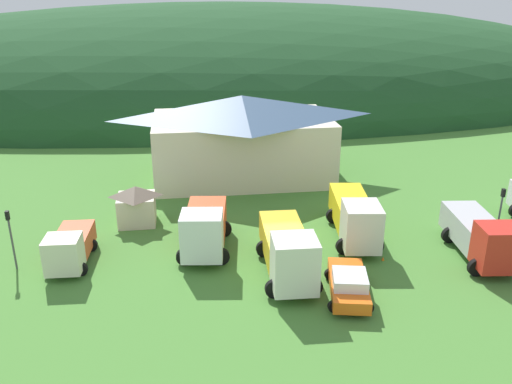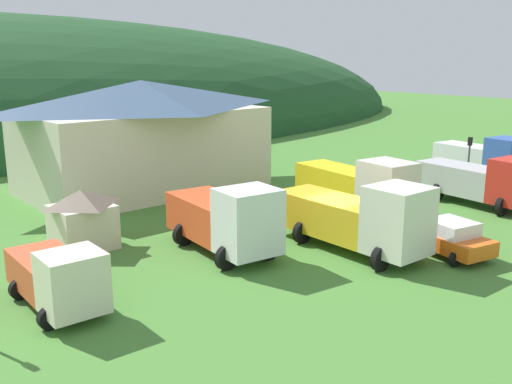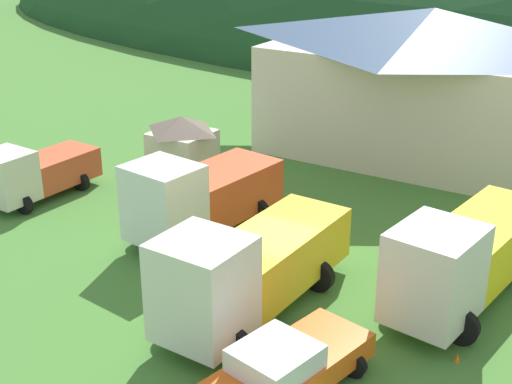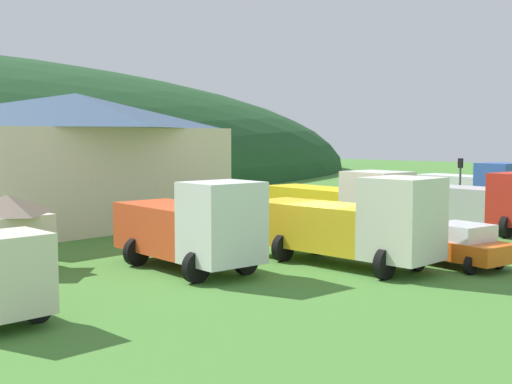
# 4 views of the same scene
# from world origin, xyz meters

# --- Properties ---
(ground_plane) EXTENTS (200.00, 200.00, 0.00)m
(ground_plane) POSITION_xyz_m (0.00, 0.00, 0.00)
(ground_plane) COLOR #477F33
(depot_building) EXTENTS (16.47, 9.71, 7.36)m
(depot_building) POSITION_xyz_m (-0.67, 16.59, 3.79)
(depot_building) COLOR beige
(depot_building) RESTS_ON ground
(play_shed_cream) EXTENTS (2.82, 2.68, 2.85)m
(play_shed_cream) POSITION_xyz_m (-9.33, 7.60, 1.47)
(play_shed_cream) COLOR beige
(play_shed_cream) RESTS_ON ground
(light_truck_cream) EXTENTS (2.68, 5.35, 2.51)m
(light_truck_cream) POSITION_xyz_m (-12.95, 1.76, 1.25)
(light_truck_cream) COLOR beige
(light_truck_cream) RESTS_ON ground
(heavy_rig_white) EXTENTS (3.77, 6.91, 3.42)m
(heavy_rig_white) POSITION_xyz_m (-4.68, 2.50, 1.69)
(heavy_rig_white) COLOR white
(heavy_rig_white) RESTS_ON ground
(heavy_rig_striped) EXTENTS (3.40, 8.03, 3.54)m
(heavy_rig_striped) POSITION_xyz_m (0.02, -1.37, 1.70)
(heavy_rig_striped) COLOR silver
(heavy_rig_striped) RESTS_ON ground
(flatbed_truck_yellow) EXTENTS (3.69, 8.29, 3.39)m
(flatbed_truck_yellow) POSITION_xyz_m (5.41, 2.93, 1.70)
(flatbed_truck_yellow) COLOR silver
(flatbed_truck_yellow) RESTS_ON ground
(crane_truck_red) EXTENTS (3.64, 7.48, 3.16)m
(crane_truck_red) POSITION_xyz_m (12.40, -0.80, 1.59)
(crane_truck_red) COLOR red
(crane_truck_red) RESTS_ON ground
(box_truck_blue) EXTENTS (3.61, 6.79, 3.37)m
(box_truck_blue) POSITION_xyz_m (19.14, 2.63, 1.70)
(box_truck_blue) COLOR #3356AD
(box_truck_blue) RESTS_ON ground
(service_pickup_orange) EXTENTS (3.06, 5.25, 1.66)m
(service_pickup_orange) POSITION_xyz_m (2.91, -4.03, 0.83)
(service_pickup_orange) COLOR orange
(service_pickup_orange) RESTS_ON ground
(traffic_light_east) EXTENTS (0.20, 0.32, 3.74)m
(traffic_light_east) POSITION_xyz_m (14.87, 1.45, 2.32)
(traffic_light_east) COLOR #4C4C51
(traffic_light_east) RESTS_ON ground
(traffic_cone_near_pickup) EXTENTS (0.36, 0.36, 0.50)m
(traffic_cone_near_pickup) POSITION_xyz_m (6.33, -0.25, 0.00)
(traffic_cone_near_pickup) COLOR orange
(traffic_cone_near_pickup) RESTS_ON ground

